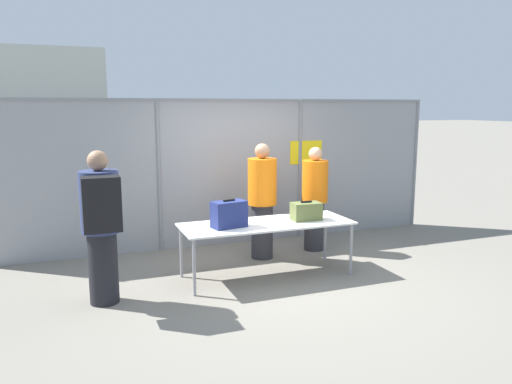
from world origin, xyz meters
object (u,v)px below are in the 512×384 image
(security_worker_near, at_px, (262,200))
(security_worker_far, at_px, (315,197))
(utility_trailer, at_px, (235,202))
(traveler_hooded, at_px, (101,222))
(inspection_table, at_px, (267,226))
(suitcase_olive, at_px, (306,211))
(suitcase_navy, at_px, (229,214))

(security_worker_near, bearing_deg, security_worker_far, -177.95)
(security_worker_far, bearing_deg, utility_trailer, -70.59)
(traveler_hooded, relative_size, security_worker_far, 1.08)
(traveler_hooded, xyz_separation_m, security_worker_near, (2.37, 1.04, -0.09))
(security_worker_far, height_order, utility_trailer, security_worker_far)
(traveler_hooded, relative_size, utility_trailer, 0.54)
(inspection_table, relative_size, security_worker_near, 1.33)
(security_worker_far, xyz_separation_m, utility_trailer, (-0.61, 2.12, -0.42))
(suitcase_olive, bearing_deg, suitcase_navy, -178.87)
(security_worker_near, relative_size, utility_trailer, 0.53)
(suitcase_olive, distance_m, security_worker_far, 1.11)
(inspection_table, height_order, security_worker_near, security_worker_near)
(inspection_table, bearing_deg, security_worker_near, 72.63)
(suitcase_olive, relative_size, traveler_hooded, 0.23)
(inspection_table, xyz_separation_m, security_worker_near, (0.25, 0.80, 0.20))
(security_worker_near, distance_m, utility_trailer, 2.29)
(traveler_hooded, xyz_separation_m, utility_trailer, (2.69, 3.26, -0.55))
(suitcase_navy, height_order, security_worker_far, security_worker_far)
(traveler_hooded, bearing_deg, utility_trailer, 30.44)
(security_worker_far, bearing_deg, inspection_table, 40.60)
(security_worker_near, height_order, security_worker_far, security_worker_near)
(suitcase_olive, xyz_separation_m, security_worker_near, (-0.32, 0.83, 0.04))
(suitcase_navy, bearing_deg, traveler_hooded, -173.12)
(traveler_hooded, bearing_deg, security_worker_far, -1.05)
(security_worker_near, distance_m, security_worker_far, 0.93)
(security_worker_far, bearing_deg, suitcase_olive, 59.93)
(suitcase_olive, xyz_separation_m, traveler_hooded, (-2.68, -0.21, 0.12))
(suitcase_olive, height_order, security_worker_near, security_worker_near)
(utility_trailer, bearing_deg, security_worker_far, -74.03)
(suitcase_navy, height_order, security_worker_near, security_worker_near)
(suitcase_navy, bearing_deg, utility_trailer, 70.10)
(traveler_hooded, distance_m, utility_trailer, 4.26)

